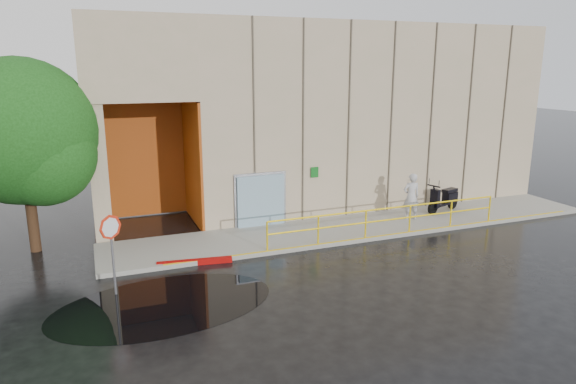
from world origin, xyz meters
name	(u,v)px	position (x,y,z in m)	size (l,w,h in m)	color
ground	(319,288)	(0.00, 0.00, 0.00)	(120.00, 120.00, 0.00)	black
sidewalk	(364,226)	(4.00, 4.50, 0.07)	(20.00, 3.00, 0.15)	gray
building	(321,108)	(5.10, 10.98, 4.21)	(20.00, 10.17, 8.00)	tan
guardrail	(388,220)	(4.25, 3.15, 0.68)	(9.56, 0.06, 1.03)	yellow
person	(411,196)	(6.14, 4.47, 1.11)	(0.70, 0.46, 1.91)	#B1B1B5
scooter	(444,192)	(8.14, 4.94, 1.02)	(2.01, 1.15, 1.51)	black
stop_sign	(111,236)	(-5.50, 1.68, 1.72)	(0.59, 0.45, 2.34)	slate
red_curb	(195,262)	(-2.99, 3.10, 0.09)	(2.40, 0.18, 0.18)	#9B0605
puddle	(164,304)	(-4.34, 0.56, 0.00)	(5.97, 3.68, 0.01)	black
tree_near	(27,138)	(-7.71, 6.27, 3.96)	(4.84, 4.84, 6.57)	black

